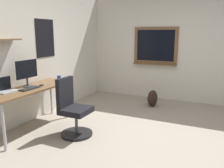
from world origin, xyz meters
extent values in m
plane|color=#9E9384|center=(0.00, 0.00, 0.00)|extent=(5.20, 5.20, 0.00)
cube|color=silver|center=(0.00, 2.45, 1.30)|extent=(5.00, 0.10, 2.60)
cube|color=brown|center=(-0.84, 2.30, 1.55)|extent=(0.68, 0.20, 0.02)
cube|color=black|center=(0.29, 2.39, 1.55)|extent=(0.52, 0.01, 0.74)
cube|color=silver|center=(2.45, 0.00, 1.30)|extent=(0.10, 5.00, 2.60)
cube|color=brown|center=(2.38, 0.72, 1.35)|extent=(0.04, 1.10, 0.90)
cube|color=black|center=(2.37, 0.72, 1.35)|extent=(0.01, 0.94, 0.76)
cube|color=brown|center=(2.34, 0.72, 0.89)|extent=(0.12, 1.10, 0.03)
cube|color=brown|center=(-0.52, 2.08, 0.72)|extent=(1.70, 0.59, 0.03)
cylinder|color=#B7B7BC|center=(-1.30, 1.84, 0.35)|extent=(0.04, 0.04, 0.71)
cylinder|color=#B7B7BC|center=(0.27, 1.84, 0.35)|extent=(0.04, 0.04, 0.71)
cylinder|color=#B7B7BC|center=(0.27, 2.31, 0.35)|extent=(0.04, 0.04, 0.71)
cylinder|color=black|center=(-0.41, 1.23, 0.02)|extent=(0.52, 0.52, 0.04)
cylinder|color=#4C4C51|center=(-0.41, 1.23, 0.21)|extent=(0.05, 0.05, 0.34)
cube|color=black|center=(-0.41, 1.23, 0.42)|extent=(0.44, 0.44, 0.09)
cube|color=black|center=(-0.42, 1.43, 0.71)|extent=(0.40, 0.08, 0.48)
cube|color=#ADAFB5|center=(-0.90, 2.18, 0.75)|extent=(0.31, 0.21, 0.02)
cube|color=black|center=(-0.90, 2.28, 0.86)|extent=(0.31, 0.01, 0.21)
cylinder|color=#38383D|center=(-0.47, 2.18, 0.75)|extent=(0.17, 0.17, 0.01)
cylinder|color=#38383D|center=(-0.47, 2.18, 0.82)|extent=(0.03, 0.03, 0.14)
cube|color=black|center=(-0.47, 2.17, 1.05)|extent=(0.46, 0.02, 0.31)
cube|color=black|center=(-0.60, 2.00, 0.75)|extent=(0.37, 0.13, 0.02)
ellipsoid|color=#262628|center=(-0.32, 2.00, 0.76)|extent=(0.10, 0.06, 0.03)
cylinder|color=#334CA5|center=(0.23, 2.05, 0.79)|extent=(0.08, 0.08, 0.09)
ellipsoid|color=black|center=(1.66, 0.54, 0.19)|extent=(0.32, 0.22, 0.38)
camera|label=1|loc=(-3.45, -0.88, 1.65)|focal=37.92mm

